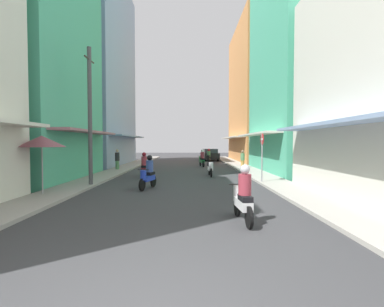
{
  "coord_description": "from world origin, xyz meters",
  "views": [
    {
      "loc": [
        0.52,
        -3.01,
        2.15
      ],
      "look_at": [
        0.64,
        16.03,
        1.44
      ],
      "focal_mm": 26.44,
      "sensor_mm": 36.0,
      "label": 1
    }
  ],
  "objects_px": {
    "street_sign_no_entry": "(262,151)",
    "pedestrian_midway": "(243,160)",
    "motorbike_black": "(209,157)",
    "motorbike_blue": "(148,174)",
    "pedestrian_foreground": "(117,160)",
    "vendor_umbrella": "(42,141)",
    "utility_pole": "(90,116)",
    "motorbike_silver": "(210,168)",
    "motorbike_green": "(202,159)",
    "parked_car": "(210,155)",
    "motorbike_maroon": "(144,166)",
    "motorbike_white": "(243,196)"
  },
  "relations": [
    {
      "from": "parked_car",
      "to": "pedestrian_foreground",
      "type": "xyz_separation_m",
      "value": [
        -8.07,
        -12.58,
        0.09
      ]
    },
    {
      "from": "motorbike_maroon",
      "to": "utility_pole",
      "type": "height_order",
      "value": "utility_pole"
    },
    {
      "from": "pedestrian_midway",
      "to": "motorbike_green",
      "type": "bearing_deg",
      "value": 147.38
    },
    {
      "from": "motorbike_blue",
      "to": "street_sign_no_entry",
      "type": "height_order",
      "value": "street_sign_no_entry"
    },
    {
      "from": "parked_car",
      "to": "motorbike_blue",
      "type": "bearing_deg",
      "value": -101.65
    },
    {
      "from": "street_sign_no_entry",
      "to": "pedestrian_midway",
      "type": "bearing_deg",
      "value": 86.06
    },
    {
      "from": "parked_car",
      "to": "motorbike_maroon",
      "type": "bearing_deg",
      "value": -107.43
    },
    {
      "from": "motorbike_green",
      "to": "pedestrian_foreground",
      "type": "bearing_deg",
      "value": -150.91
    },
    {
      "from": "motorbike_white",
      "to": "pedestrian_midway",
      "type": "xyz_separation_m",
      "value": [
        2.93,
        15.9,
        0.07
      ]
    },
    {
      "from": "motorbike_silver",
      "to": "motorbike_black",
      "type": "relative_size",
      "value": 1.0
    },
    {
      "from": "motorbike_silver",
      "to": "utility_pole",
      "type": "height_order",
      "value": "utility_pole"
    },
    {
      "from": "motorbike_blue",
      "to": "motorbike_maroon",
      "type": "xyz_separation_m",
      "value": [
        -0.89,
        4.45,
        0.0
      ]
    },
    {
      "from": "motorbike_blue",
      "to": "motorbike_white",
      "type": "height_order",
      "value": "same"
    },
    {
      "from": "motorbike_white",
      "to": "motorbike_silver",
      "type": "distance_m",
      "value": 10.63
    },
    {
      "from": "motorbike_green",
      "to": "utility_pole",
      "type": "bearing_deg",
      "value": -116.91
    },
    {
      "from": "parked_car",
      "to": "pedestrian_midway",
      "type": "height_order",
      "value": "pedestrian_midway"
    },
    {
      "from": "motorbike_green",
      "to": "pedestrian_midway",
      "type": "distance_m",
      "value": 3.93
    },
    {
      "from": "motorbike_silver",
      "to": "street_sign_no_entry",
      "type": "distance_m",
      "value": 4.43
    },
    {
      "from": "motorbike_blue",
      "to": "pedestrian_foreground",
      "type": "distance_m",
      "value": 9.42
    },
    {
      "from": "motorbike_blue",
      "to": "vendor_umbrella",
      "type": "xyz_separation_m",
      "value": [
        -3.93,
        -1.94,
        1.51
      ]
    },
    {
      "from": "parked_car",
      "to": "street_sign_no_entry",
      "type": "height_order",
      "value": "street_sign_no_entry"
    },
    {
      "from": "motorbike_silver",
      "to": "motorbike_green",
      "type": "bearing_deg",
      "value": 91.84
    },
    {
      "from": "motorbike_green",
      "to": "motorbike_maroon",
      "type": "relative_size",
      "value": 0.99
    },
    {
      "from": "vendor_umbrella",
      "to": "motorbike_blue",
      "type": "bearing_deg",
      "value": 26.25
    },
    {
      "from": "motorbike_silver",
      "to": "parked_car",
      "type": "xyz_separation_m",
      "value": [
        1.11,
        16.23,
        0.24
      ]
    },
    {
      "from": "pedestrian_midway",
      "to": "utility_pole",
      "type": "relative_size",
      "value": 0.23
    },
    {
      "from": "motorbike_white",
      "to": "vendor_umbrella",
      "type": "bearing_deg",
      "value": 153.45
    },
    {
      "from": "motorbike_silver",
      "to": "utility_pole",
      "type": "xyz_separation_m",
      "value": [
        -6.19,
        -4.36,
        2.97
      ]
    },
    {
      "from": "motorbike_green",
      "to": "motorbike_maroon",
      "type": "bearing_deg",
      "value": -116.27
    },
    {
      "from": "pedestrian_midway",
      "to": "vendor_umbrella",
      "type": "bearing_deg",
      "value": -130.03
    },
    {
      "from": "pedestrian_foreground",
      "to": "vendor_umbrella",
      "type": "xyz_separation_m",
      "value": [
        -0.25,
        -10.61,
        1.38
      ]
    },
    {
      "from": "pedestrian_midway",
      "to": "street_sign_no_entry",
      "type": "height_order",
      "value": "street_sign_no_entry"
    },
    {
      "from": "motorbike_blue",
      "to": "motorbike_white",
      "type": "distance_m",
      "value": 6.56
    },
    {
      "from": "motorbike_black",
      "to": "motorbike_green",
      "type": "bearing_deg",
      "value": -106.28
    },
    {
      "from": "motorbike_black",
      "to": "vendor_umbrella",
      "type": "relative_size",
      "value": 0.74
    },
    {
      "from": "vendor_umbrella",
      "to": "motorbike_silver",
      "type": "bearing_deg",
      "value": 44.04
    },
    {
      "from": "motorbike_blue",
      "to": "parked_car",
      "type": "xyz_separation_m",
      "value": [
        4.38,
        21.25,
        0.04
      ]
    },
    {
      "from": "motorbike_blue",
      "to": "motorbike_silver",
      "type": "xyz_separation_m",
      "value": [
        3.27,
        5.02,
        -0.2
      ]
    },
    {
      "from": "motorbike_green",
      "to": "pedestrian_foreground",
      "type": "height_order",
      "value": "pedestrian_foreground"
    },
    {
      "from": "motorbike_white",
      "to": "vendor_umbrella",
      "type": "xyz_separation_m",
      "value": [
        -7.34,
        3.67,
        1.51
      ]
    },
    {
      "from": "motorbike_silver",
      "to": "pedestrian_foreground",
      "type": "bearing_deg",
      "value": 152.34
    },
    {
      "from": "motorbike_green",
      "to": "street_sign_no_entry",
      "type": "height_order",
      "value": "street_sign_no_entry"
    },
    {
      "from": "motorbike_black",
      "to": "street_sign_no_entry",
      "type": "xyz_separation_m",
      "value": [
        1.91,
        -13.56,
        1.01
      ]
    },
    {
      "from": "vendor_umbrella",
      "to": "street_sign_no_entry",
      "type": "xyz_separation_m",
      "value": [
        9.67,
        3.49,
        -0.49
      ]
    },
    {
      "from": "motorbike_maroon",
      "to": "street_sign_no_entry",
      "type": "xyz_separation_m",
      "value": [
        6.63,
        -2.9,
        1.01
      ]
    },
    {
      "from": "motorbike_green",
      "to": "utility_pole",
      "type": "height_order",
      "value": "utility_pole"
    },
    {
      "from": "motorbike_silver",
      "to": "motorbike_green",
      "type": "distance_m",
      "value": 7.39
    },
    {
      "from": "motorbike_black",
      "to": "motorbike_blue",
      "type": "bearing_deg",
      "value": -104.19
    },
    {
      "from": "parked_car",
      "to": "motorbike_black",
      "type": "bearing_deg",
      "value": -95.19
    },
    {
      "from": "motorbike_black",
      "to": "vendor_umbrella",
      "type": "height_order",
      "value": "vendor_umbrella"
    }
  ]
}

